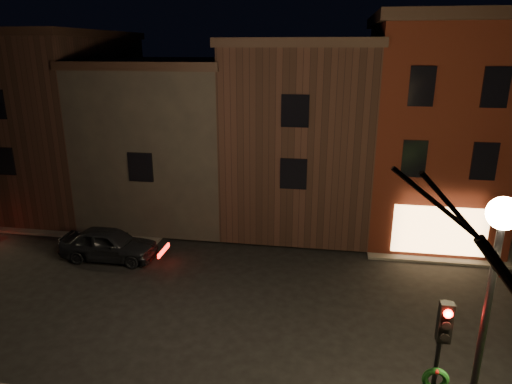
% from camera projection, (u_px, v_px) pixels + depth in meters
% --- Properties ---
extents(ground, '(120.00, 120.00, 0.00)m').
position_uv_depth(ground, '(237.00, 309.00, 16.64)').
color(ground, black).
rests_on(ground, ground).
extents(sidewalk_far_left, '(30.00, 30.00, 0.12)m').
position_uv_depth(sidewalk_far_left, '(54.00, 160.00, 38.58)').
color(sidewalk_far_left, '#2D2B28').
rests_on(sidewalk_far_left, ground).
extents(corner_building, '(6.50, 8.50, 10.50)m').
position_uv_depth(corner_building, '(432.00, 126.00, 22.65)').
color(corner_building, '#41140B').
rests_on(corner_building, ground).
extents(row_building_a, '(7.30, 10.30, 9.40)m').
position_uv_depth(row_building_a, '(302.00, 130.00, 24.81)').
color(row_building_a, black).
rests_on(row_building_a, ground).
extents(row_building_b, '(7.80, 10.30, 8.40)m').
position_uv_depth(row_building_b, '(175.00, 135.00, 26.11)').
color(row_building_b, black).
rests_on(row_building_b, ground).
extents(row_building_c, '(7.30, 10.30, 9.90)m').
position_uv_depth(row_building_c, '(58.00, 119.00, 27.02)').
color(row_building_c, black).
rests_on(row_building_c, ground).
extents(street_lamp_near, '(0.60, 0.60, 6.48)m').
position_uv_depth(street_lamp_near, '(494.00, 270.00, 8.45)').
color(street_lamp_near, black).
rests_on(street_lamp_near, sidewalk_near_right).
extents(traffic_signal, '(0.58, 0.38, 4.05)m').
position_uv_depth(traffic_signal, '(439.00, 357.00, 9.73)').
color(traffic_signal, black).
rests_on(traffic_signal, sidewalk_near_right).
extents(parked_car_a, '(4.29, 1.73, 1.46)m').
position_uv_depth(parked_car_a, '(109.00, 244.00, 20.40)').
color(parked_car_a, black).
rests_on(parked_car_a, ground).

